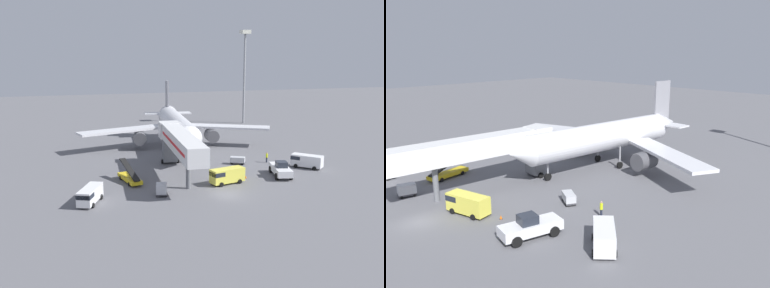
% 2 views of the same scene
% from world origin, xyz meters
% --- Properties ---
extents(ground_plane, '(300.00, 300.00, 0.00)m').
position_xyz_m(ground_plane, '(0.00, 0.00, 0.00)').
color(ground_plane, slate).
extents(airplane_at_gate, '(39.59, 35.24, 12.85)m').
position_xyz_m(airplane_at_gate, '(0.39, 30.78, 4.75)').
color(airplane_at_gate, silver).
rests_on(airplane_at_gate, ground).
extents(jet_bridge, '(4.46, 23.62, 7.36)m').
position_xyz_m(jet_bridge, '(-4.07, 10.84, 5.60)').
color(jet_bridge, silver).
rests_on(jet_bridge, ground).
extents(pushback_tug, '(3.70, 6.71, 2.50)m').
position_xyz_m(pushback_tug, '(11.42, 6.41, 1.15)').
color(pushback_tug, white).
rests_on(pushback_tug, ground).
extents(belt_loader_truck, '(3.09, 6.54, 3.07)m').
position_xyz_m(belt_loader_truck, '(-12.11, 9.75, 0.76)').
color(belt_loader_truck, yellow).
rests_on(belt_loader_truck, ground).
extents(service_van_near_right, '(5.03, 5.17, 2.22)m').
position_xyz_m(service_van_near_right, '(18.02, 10.06, 1.27)').
color(service_van_near_right, white).
rests_on(service_van_near_right, ground).
extents(service_van_outer_left, '(5.60, 3.09, 2.36)m').
position_xyz_m(service_van_outer_left, '(1.70, 4.94, 1.34)').
color(service_van_outer_left, '#E5DB4C').
rests_on(service_van_outer_left, ground).
extents(baggage_cart_rear_right, '(1.90, 2.46, 1.59)m').
position_xyz_m(baggage_cart_rear_right, '(-8.79, 2.33, 0.87)').
color(baggage_cart_rear_right, '#38383D').
rests_on(baggage_cart_rear_right, ground).
extents(baggage_cart_mid_left, '(2.84, 2.36, 1.31)m').
position_xyz_m(baggage_cart_mid_left, '(7.62, 15.38, 0.74)').
color(baggage_cart_mid_left, '#38383D').
rests_on(baggage_cart_mid_left, ground).
extents(ground_crew_worker_foreground, '(0.44, 0.44, 1.86)m').
position_xyz_m(ground_crew_worker_foreground, '(13.12, 15.18, 0.98)').
color(ground_crew_worker_foreground, '#1E2333').
rests_on(ground_crew_worker_foreground, ground).
extents(safety_cone_alpha, '(0.31, 0.31, 0.48)m').
position_xyz_m(safety_cone_alpha, '(5.62, 6.82, 0.24)').
color(safety_cone_alpha, black).
rests_on(safety_cone_alpha, ground).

